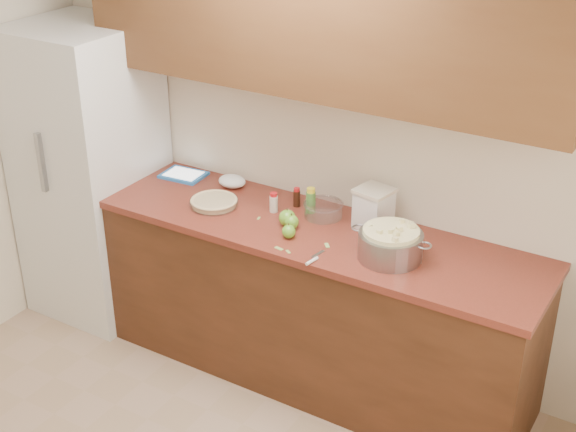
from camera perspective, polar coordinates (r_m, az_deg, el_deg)
The scene contains 21 objects.
room_shell at distance 2.99m, azimuth -13.64°, elevation -5.25°, with size 3.60×3.60×3.60m.
counter_run at distance 4.43m, azimuth 0.78°, elevation -5.87°, with size 2.64×0.68×0.92m.
upper_cabinets at distance 3.96m, azimuth 2.08°, elevation 13.65°, with size 2.60×0.34×0.70m, color #55331A.
fridge at distance 4.99m, azimuth -13.81°, elevation 3.00°, with size 0.70×0.70×1.80m, color silver.
pie at distance 4.40m, azimuth -5.29°, elevation 0.98°, with size 0.27×0.27×0.04m.
colander at distance 3.88m, azimuth 7.29°, elevation -2.01°, with size 0.42×0.31×0.15m.
flour_canister at distance 4.15m, azimuth 6.11°, elevation 0.59°, with size 0.20×0.20×0.21m.
tablet at distance 4.79m, azimuth -7.44°, elevation 2.92°, with size 0.26×0.21×0.02m.
paring_knife at distance 3.86m, azimuth 1.78°, elevation -3.14°, with size 0.05×0.17×0.02m.
lemon_bottle at distance 4.30m, azimuth 1.63°, elevation 1.09°, with size 0.05×0.05×0.14m.
cinnamon_shaker at distance 4.31m, azimuth -1.03°, elevation 0.96°, with size 0.05×0.05×0.11m.
vanilla_bottle at distance 4.37m, azimuth 0.63°, elevation 1.33°, with size 0.04×0.04×0.11m.
mixing_bowl at distance 4.26m, azimuth 2.53°, elevation 0.50°, with size 0.21×0.21×0.08m.
paper_towel at distance 4.62m, azimuth -4.00°, elevation 2.49°, with size 0.16×0.13×0.07m, color white.
apple_left at distance 4.16m, azimuth -0.06°, elevation -0.14°, with size 0.09×0.09×0.10m.
apple_center at distance 4.14m, azimuth 0.26°, elevation -0.42°, with size 0.07×0.07×0.09m.
apple_front at distance 4.05m, azimuth 0.05°, elevation -1.11°, with size 0.07×0.07×0.08m.
peel_a at distance 3.96m, azimuth -0.66°, elevation -2.32°, with size 0.05×0.02×0.00m, color #94B759.
peel_b at distance 4.26m, azimuth -2.09°, elevation -0.16°, with size 0.03×0.01×0.00m, color #94B759.
peel_c at distance 4.00m, azimuth 2.79°, elevation -2.10°, with size 0.05×0.02×0.00m, color #94B759.
peel_d at distance 3.94m, azimuth 0.01°, elevation -2.55°, with size 0.03×0.01×0.00m, color #94B759.
Camera 1 is at (1.88, -1.74, 2.85)m, focal length 50.00 mm.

